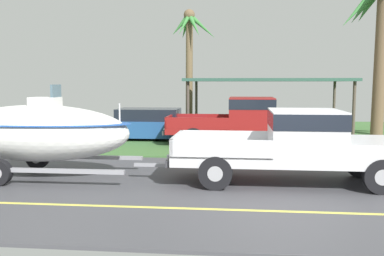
{
  "coord_description": "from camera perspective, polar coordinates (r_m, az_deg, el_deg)",
  "views": [
    {
      "loc": [
        -0.88,
        -10.27,
        2.51
      ],
      "look_at": [
        -2.14,
        1.63,
        1.26
      ],
      "focal_mm": 40.98,
      "sensor_mm": 36.0,
      "label": 1
    }
  ],
  "objects": [
    {
      "name": "palm_tree_near_left",
      "position": [
        16.51,
        23.32,
        12.95
      ],
      "size": [
        3.02,
        3.46,
        6.27
      ],
      "color": "brown",
      "rests_on": "ground"
    },
    {
      "name": "pickup_truck_towing",
      "position": [
        11.21,
        14.29,
        -1.83
      ],
      "size": [
        5.92,
        2.08,
        1.83
      ],
      "color": "silver",
      "rests_on": "ground"
    },
    {
      "name": "parked_sedan_near",
      "position": [
        19.08,
        -5.12,
        0.42
      ],
      "size": [
        4.67,
        1.95,
        1.38
      ],
      "color": "#234C89",
      "rests_on": "ground"
    },
    {
      "name": "palm_tree_near_right",
      "position": [
        25.27,
        -0.24,
        10.96
      ],
      "size": [
        2.66,
        2.71,
        6.61
      ],
      "color": "brown",
      "rests_on": "ground"
    },
    {
      "name": "boat_on_trailer",
      "position": [
        12.27,
        -19.57,
        -0.56
      ],
      "size": [
        6.3,
        2.32,
        2.45
      ],
      "color": "gray",
      "rests_on": "ground"
    },
    {
      "name": "ground",
      "position": [
        18.84,
        8.66,
        -1.79
      ],
      "size": [
        36.0,
        22.0,
        0.11
      ],
      "color": "#424247"
    },
    {
      "name": "parked_pickup_background",
      "position": [
        17.37,
        7.63,
        1.13
      ],
      "size": [
        6.0,
        2.11,
        1.92
      ],
      "color": "maroon",
      "rests_on": "ground"
    },
    {
      "name": "carport_awning",
      "position": [
        21.94,
        9.72,
        6.05
      ],
      "size": [
        7.86,
        4.52,
        2.7
      ],
      "color": "#4C4238",
      "rests_on": "ground"
    }
  ]
}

